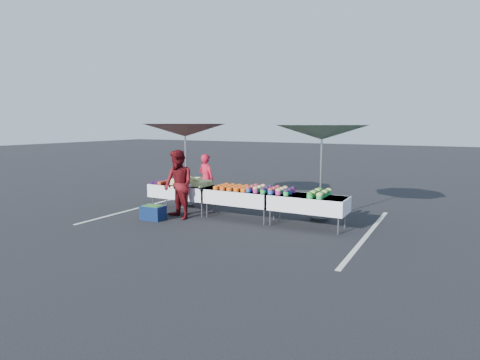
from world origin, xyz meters
The scene contains 17 objects.
ground centered at (0.00, 0.00, 0.00)m, with size 80.00×80.00×0.00m, color black.
stripe_left centered at (-3.20, 0.00, 0.00)m, with size 0.10×5.00×0.00m, color silver.
stripe_right centered at (3.20, 0.00, 0.00)m, with size 0.10×5.00×0.00m, color silver.
table_left centered at (-1.80, 0.00, 0.58)m, with size 1.86×0.81×0.75m.
table_center centered at (0.00, 0.00, 0.58)m, with size 1.86×0.81×0.75m.
table_right centered at (1.80, 0.00, 0.58)m, with size 1.86×0.81×0.75m.
berry_punnets centered at (-2.51, -0.06, 0.79)m, with size 0.40×0.54×0.08m.
corn_pile centered at (-1.56, 0.04, 0.84)m, with size 1.16×0.57×0.26m.
plastic_bags centered at (-1.50, -0.30, 0.78)m, with size 0.30×0.25×0.05m, color white.
carrot_bowls centered at (-0.15, -0.01, 0.80)m, with size 0.95×0.69×0.11m.
potato_cups centered at (0.85, 0.00, 0.83)m, with size 1.14×0.58×0.16m.
bean_baskets centered at (2.06, 0.08, 0.82)m, with size 0.36×0.86×0.15m.
vendor centered at (-1.80, 1.18, 0.76)m, with size 0.56×0.36×1.52m, color red.
customer centered at (-1.38, -0.75, 0.88)m, with size 0.86×0.67×1.77m, color #590D12.
umbrella_left centered at (-2.11, 0.57, 2.22)m, with size 2.54×2.54×2.45m.
umbrella_right centered at (1.86, 0.80, 2.19)m, with size 2.66×2.66×2.42m.
storage_bin centered at (-1.89, -1.16, 0.19)m, with size 0.60×0.46×0.37m.
Camera 1 is at (4.81, -8.87, 2.42)m, focal length 30.00 mm.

